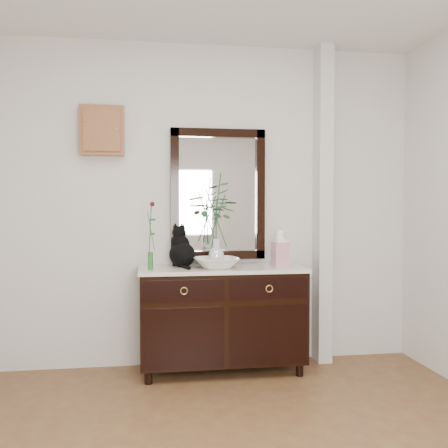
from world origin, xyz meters
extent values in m
cube|color=silver|center=(0.00, 1.98, 1.35)|extent=(3.60, 0.04, 2.70)
cube|color=silver|center=(1.00, 1.90, 1.35)|extent=(0.12, 0.20, 2.70)
cube|color=black|center=(0.10, 1.73, 0.46)|extent=(1.30, 0.50, 0.82)
cube|color=beige|center=(0.10, 1.73, 0.83)|extent=(1.33, 0.52, 0.03)
cube|color=black|center=(0.10, 1.97, 1.44)|extent=(0.80, 0.06, 1.10)
cube|color=white|center=(0.10, 1.98, 1.44)|extent=(0.66, 0.01, 0.96)
cube|color=brown|center=(-0.85, 1.94, 1.95)|extent=(0.35, 0.10, 0.40)
imported|color=silver|center=(0.04, 1.66, 0.89)|extent=(0.40, 0.40, 0.09)
camera|label=1|loc=(-0.48, -2.21, 1.34)|focal=40.00mm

